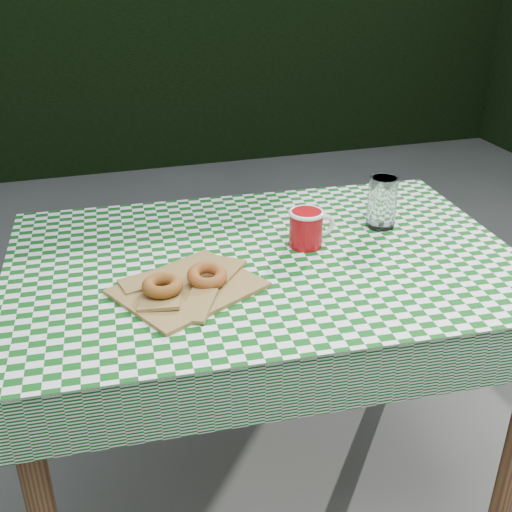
% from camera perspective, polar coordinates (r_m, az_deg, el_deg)
% --- Properties ---
extents(ground, '(60.00, 60.00, 0.00)m').
position_cam_1_polar(ground, '(2.12, -2.33, -17.60)').
color(ground, '#50504B').
rests_on(ground, ground).
extents(hedge_north, '(7.00, 0.70, 1.80)m').
position_cam_1_polar(hedge_north, '(4.72, -12.86, 19.30)').
color(hedge_north, black).
rests_on(hedge_north, ground).
extents(table, '(1.32, 0.92, 0.75)m').
position_cam_1_polar(table, '(1.82, 0.71, -10.82)').
color(table, '#4F2B1B').
rests_on(table, ground).
extents(tablecloth, '(1.34, 0.94, 0.01)m').
position_cam_1_polar(tablecloth, '(1.61, 0.78, -0.17)').
color(tablecloth, '#0C4E13').
rests_on(tablecloth, table).
extents(paper_bag, '(0.38, 0.36, 0.02)m').
position_cam_1_polar(paper_bag, '(1.47, -6.18, -2.83)').
color(paper_bag, olive).
rests_on(paper_bag, tablecloth).
extents(bagel_front, '(0.13, 0.13, 0.03)m').
position_cam_1_polar(bagel_front, '(1.43, -8.47, -2.66)').
color(bagel_front, brown).
rests_on(bagel_front, paper_bag).
extents(bagel_back, '(0.10, 0.10, 0.03)m').
position_cam_1_polar(bagel_back, '(1.46, -4.45, -1.78)').
color(bagel_back, '#A05621').
rests_on(bagel_back, paper_bag).
extents(coffee_mug, '(0.19, 0.19, 0.10)m').
position_cam_1_polar(coffee_mug, '(1.65, 4.55, 2.49)').
color(coffee_mug, '#99090E').
rests_on(coffee_mug, tablecloth).
extents(drinking_glass, '(0.11, 0.11, 0.14)m').
position_cam_1_polar(drinking_glass, '(1.79, 11.36, 4.79)').
color(drinking_glass, white).
rests_on(drinking_glass, tablecloth).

